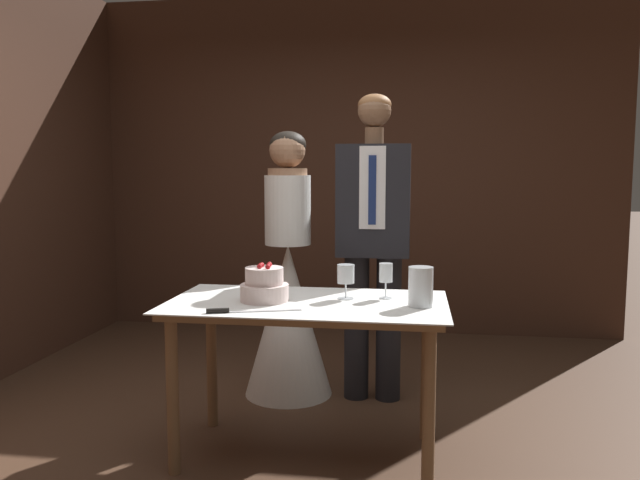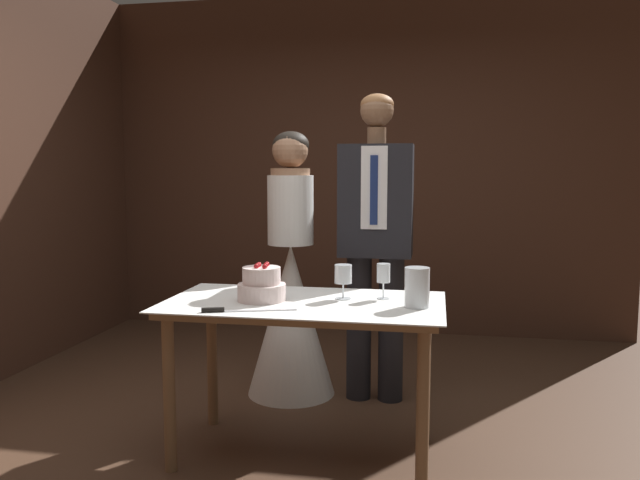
# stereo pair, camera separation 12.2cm
# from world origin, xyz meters

# --- Properties ---
(ground_plane) EXTENTS (40.00, 40.00, 0.00)m
(ground_plane) POSITION_xyz_m (0.00, 0.00, 0.00)
(ground_plane) COLOR #4C3323
(wall_back) EXTENTS (4.55, 0.12, 2.86)m
(wall_back) POSITION_xyz_m (0.00, 2.47, 1.43)
(wall_back) COLOR #472B1E
(wall_back) RESTS_ON ground_plane
(cake_table) EXTENTS (1.33, 0.73, 0.76)m
(cake_table) POSITION_xyz_m (0.05, -0.03, 0.67)
(cake_table) COLOR brown
(cake_table) RESTS_ON ground_plane
(tiered_cake) EXTENTS (0.23, 0.23, 0.18)m
(tiered_cake) POSITION_xyz_m (-0.16, -0.05, 0.84)
(tiered_cake) COLOR beige
(tiered_cake) RESTS_ON cake_table
(cake_knife) EXTENTS (0.41, 0.15, 0.02)m
(cake_knife) POSITION_xyz_m (-0.22, -0.31, 0.77)
(cake_knife) COLOR silver
(cake_knife) RESTS_ON cake_table
(wine_glass_near) EXTENTS (0.08, 0.08, 0.17)m
(wine_glass_near) POSITION_xyz_m (0.22, 0.05, 0.88)
(wine_glass_near) COLOR silver
(wine_glass_near) RESTS_ON cake_table
(wine_glass_middle) EXTENTS (0.07, 0.07, 0.17)m
(wine_glass_middle) POSITION_xyz_m (0.42, 0.09, 0.89)
(wine_glass_middle) COLOR silver
(wine_glass_middle) RESTS_ON cake_table
(hurricane_candle) EXTENTS (0.11, 0.11, 0.18)m
(hurricane_candle) POSITION_xyz_m (0.58, -0.07, 0.85)
(hurricane_candle) COLOR silver
(hurricane_candle) RESTS_ON cake_table
(bride) EXTENTS (0.54, 0.54, 1.62)m
(bride) POSITION_xyz_m (-0.21, 0.79, 0.60)
(bride) COLOR white
(bride) RESTS_ON ground_plane
(groom) EXTENTS (0.43, 0.25, 1.83)m
(groom) POSITION_xyz_m (0.31, 0.79, 1.02)
(groom) COLOR black
(groom) RESTS_ON ground_plane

